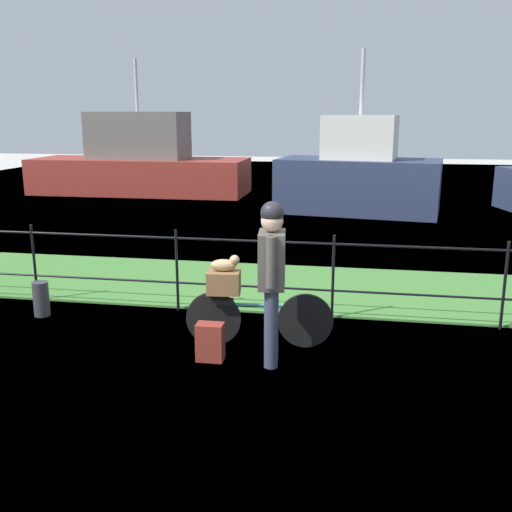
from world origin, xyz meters
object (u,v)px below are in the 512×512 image
at_px(moored_boat_near, 358,176).
at_px(moored_boat_mid, 140,164).
at_px(cyclist_person, 272,269).
at_px(mooring_bollard, 41,299).
at_px(terrier_dog, 226,264).
at_px(backpack_on_paving, 210,342).
at_px(bicycle_main, 257,318).
at_px(wooden_crate, 224,282).

xyz_separation_m(moored_boat_near, moored_boat_mid, (-6.95, 2.61, -0.01)).
distance_m(cyclist_person, moored_boat_mid, 13.83).
bearing_deg(moored_boat_mid, moored_boat_near, -20.58).
xyz_separation_m(mooring_bollard, moored_boat_mid, (-3.05, 11.46, 0.71)).
bearing_deg(cyclist_person, mooring_bollard, 163.30).
bearing_deg(terrier_dog, backpack_on_paving, -100.24).
bearing_deg(bicycle_main, mooring_bollard, 170.13).
distance_m(wooden_crate, moored_boat_near, 9.50).
bearing_deg(mooring_bollard, bicycle_main, -9.87).
height_order(bicycle_main, backpack_on_paving, bicycle_main).
xyz_separation_m(terrier_dog, backpack_on_paving, (-0.08, -0.43, -0.73)).
bearing_deg(cyclist_person, moored_boat_near, 85.32).
relative_size(wooden_crate, moored_boat_near, 0.08).
relative_size(cyclist_person, moored_boat_near, 0.39).
bearing_deg(moored_boat_near, moored_boat_mid, 159.42).
height_order(backpack_on_paving, moored_boat_near, moored_boat_near).
relative_size(backpack_on_paving, moored_boat_mid, 0.06).
height_order(wooden_crate, moored_boat_mid, moored_boat_mid).
relative_size(cyclist_person, backpack_on_paving, 4.21).
height_order(bicycle_main, moored_boat_mid, moored_boat_mid).
relative_size(cyclist_person, mooring_bollard, 3.79).
distance_m(wooden_crate, mooring_bollard, 2.62).
xyz_separation_m(wooden_crate, moored_boat_mid, (-5.56, 12.00, 0.20)).
height_order(wooden_crate, cyclist_person, cyclist_person).
bearing_deg(backpack_on_paving, moored_boat_near, 80.83).
distance_m(cyclist_person, backpack_on_paving, 1.03).
bearing_deg(mooring_bollard, wooden_crate, -12.17).
xyz_separation_m(terrier_dog, cyclist_person, (0.56, -0.39, 0.07)).
bearing_deg(backpack_on_paving, terrier_dog, 78.92).
bearing_deg(wooden_crate, bicycle_main, 6.45).
xyz_separation_m(cyclist_person, backpack_on_paving, (-0.64, -0.04, -0.80)).
xyz_separation_m(cyclist_person, moored_boat_near, (0.80, 9.78, -0.07)).
bearing_deg(terrier_dog, wooden_crate, -173.55).
relative_size(terrier_dog, moored_boat_mid, 0.05).
distance_m(bicycle_main, terrier_dog, 0.69).
distance_m(terrier_dog, backpack_on_paving, 0.85).
height_order(mooring_bollard, moored_boat_near, moored_boat_near).
height_order(backpack_on_paving, moored_boat_mid, moored_boat_mid).
relative_size(wooden_crate, cyclist_person, 0.21).
bearing_deg(terrier_dog, bicycle_main, 6.45).
bearing_deg(bicycle_main, backpack_on_paving, -131.64).
bearing_deg(moored_boat_mid, terrier_dog, -65.03).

